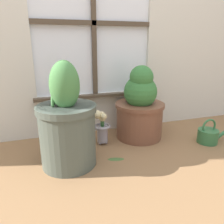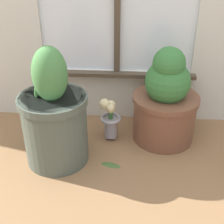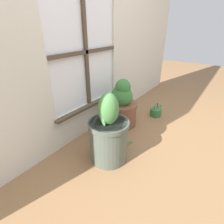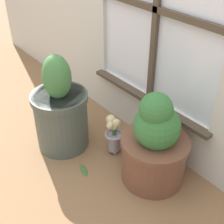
% 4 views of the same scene
% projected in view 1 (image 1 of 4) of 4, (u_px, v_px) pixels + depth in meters
% --- Properties ---
extents(ground_plane, '(10.00, 10.00, 0.00)m').
position_uv_depth(ground_plane, '(120.00, 165.00, 1.38)').
color(ground_plane, olive).
extents(potted_plant_left, '(0.36, 0.36, 0.65)m').
position_uv_depth(potted_plant_left, '(67.00, 126.00, 1.33)').
color(potted_plant_left, '#4C564C').
rests_on(potted_plant_left, ground_plane).
extents(potted_plant_right, '(0.39, 0.39, 0.58)m').
position_uv_depth(potted_plant_right, '(140.00, 108.00, 1.73)').
color(potted_plant_right, brown).
rests_on(potted_plant_right, ground_plane).
extents(flower_vase, '(0.13, 0.12, 0.27)m').
position_uv_depth(flower_vase, '(102.00, 126.00, 1.63)').
color(flower_vase, '#99939E').
rests_on(flower_vase, ground_plane).
extents(watering_can, '(0.27, 0.15, 0.19)m').
position_uv_depth(watering_can, '(208.00, 135.00, 1.68)').
color(watering_can, '#336B3D').
rests_on(watering_can, ground_plane).
extents(fallen_leaf, '(0.12, 0.07, 0.01)m').
position_uv_depth(fallen_leaf, '(116.00, 159.00, 1.45)').
color(fallen_leaf, '#476633').
rests_on(fallen_leaf, ground_plane).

